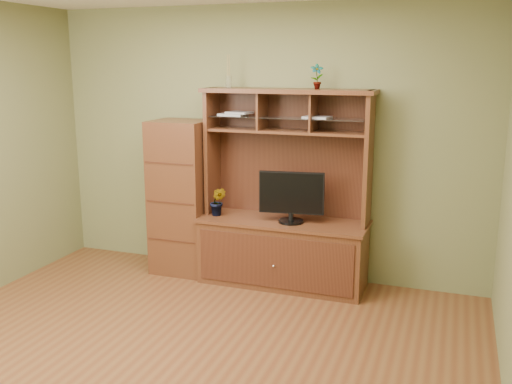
% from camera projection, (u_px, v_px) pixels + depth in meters
% --- Properties ---
extents(room, '(4.54, 4.04, 2.74)m').
position_uv_depth(room, '(168.00, 180.00, 3.90)').
color(room, brown).
rests_on(room, ground).
extents(media_hutch, '(1.66, 0.61, 1.90)m').
position_uv_depth(media_hutch, '(284.00, 232.00, 5.57)').
color(media_hutch, '#4A2915').
rests_on(media_hutch, room).
extents(monitor, '(0.62, 0.24, 0.49)m').
position_uv_depth(monitor, '(291.00, 196.00, 5.38)').
color(monitor, black).
rests_on(monitor, media_hutch).
extents(orchid_plant, '(0.17, 0.15, 0.29)m').
position_uv_depth(orchid_plant, '(218.00, 202.00, 5.65)').
color(orchid_plant, '#396021').
rests_on(orchid_plant, media_hutch).
extents(top_plant, '(0.14, 0.12, 0.23)m').
position_uv_depth(top_plant, '(317.00, 76.00, 5.22)').
color(top_plant, '#396A25').
rests_on(top_plant, media_hutch).
extents(reed_diffuser, '(0.06, 0.06, 0.32)m').
position_uv_depth(reed_diffuser, '(229.00, 75.00, 5.50)').
color(reed_diffuser, silver).
rests_on(reed_diffuser, media_hutch).
extents(magazines, '(1.11, 0.22, 0.04)m').
position_uv_depth(magazines, '(261.00, 115.00, 5.48)').
color(magazines, silver).
rests_on(magazines, media_hutch).
extents(side_cabinet, '(0.56, 0.51, 1.57)m').
position_uv_depth(side_cabinet, '(182.00, 197.00, 5.87)').
color(side_cabinet, '#4A2915').
rests_on(side_cabinet, room).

